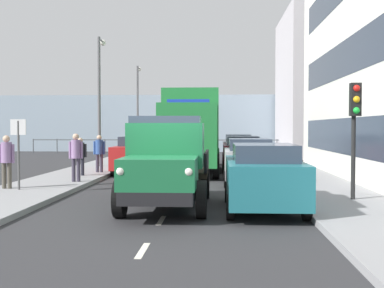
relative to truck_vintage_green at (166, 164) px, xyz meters
name	(u,v)px	position (x,y,z in m)	size (l,w,h in m)	color
ground_plane	(187,178)	(-0.05, -7.85, -1.18)	(80.00, 80.00, 0.00)	#2D2D30
sidewalk_left	(302,177)	(-4.83, -7.85, -1.10)	(2.75, 39.45, 0.15)	gray
sidewalk_right	(76,176)	(4.73, -7.85, -1.10)	(2.75, 39.45, 0.15)	gray
road_centreline_markings	(187,178)	(-0.05, -7.70, -1.17)	(0.12, 35.47, 0.01)	silver
building_far_block	(342,85)	(-10.63, -24.70, 4.13)	(8.84, 10.13, 10.62)	#B7B2B7
sea_horizon	(204,123)	(-0.05, -30.58, 1.32)	(80.00, 0.80, 5.00)	#8C9EAD
seawall_railing	(202,142)	(-0.05, -26.98, -0.26)	(28.08, 0.08, 1.20)	#4C5156
truck_vintage_green	(166,164)	(0.00, 0.00, 0.00)	(2.17, 5.64, 2.43)	black
lorry_cargo_green	(192,129)	(-0.11, -10.39, 0.90)	(2.58, 8.20, 3.87)	#1E7033
car_teal_kerbside_near	(263,176)	(-2.51, 0.15, -0.28)	(1.93, 4.26, 1.72)	#1E6670
car_silver_kerbside_1	(249,160)	(-2.51, -5.82, -0.28)	(1.91, 3.84, 1.72)	#B7BABF
car_maroon_kerbside_2	(242,153)	(-2.51, -11.29, -0.28)	(1.91, 3.97, 1.72)	maroon
car_grey_kerbside_3	(238,148)	(-2.51, -16.71, -0.28)	(1.85, 4.09, 1.72)	slate
car_red_oppositeside_0	(137,154)	(2.41, -9.80, -0.28)	(1.80, 4.35, 1.72)	#B21E1E
pedestrian_strolling	(7,157)	(5.53, -2.83, -0.01)	(0.53, 0.34, 1.73)	#4C473D
pedestrian_in_dark_coat	(76,153)	(3.86, -4.93, 0.01)	(0.53, 0.34, 1.76)	#383342
pedestrian_by_lamp	(80,153)	(4.36, -7.25, -0.11)	(0.53, 0.34, 1.57)	black
pedestrian_near_railing	(99,150)	(3.93, -8.74, -0.06)	(0.53, 0.34, 1.65)	#383342
traffic_light_near	(355,115)	(-5.09, -0.91, 1.29)	(0.28, 0.41, 3.20)	black
lamp_post_promenade	(100,90)	(4.77, -12.33, 2.91)	(0.32, 1.14, 6.63)	#59595B
lamp_post_far	(138,102)	(4.73, -24.02, 2.90)	(0.32, 1.14, 6.62)	#59595B
street_sign	(18,142)	(5.01, -2.56, 0.50)	(0.50, 0.07, 2.25)	#4C4C4C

